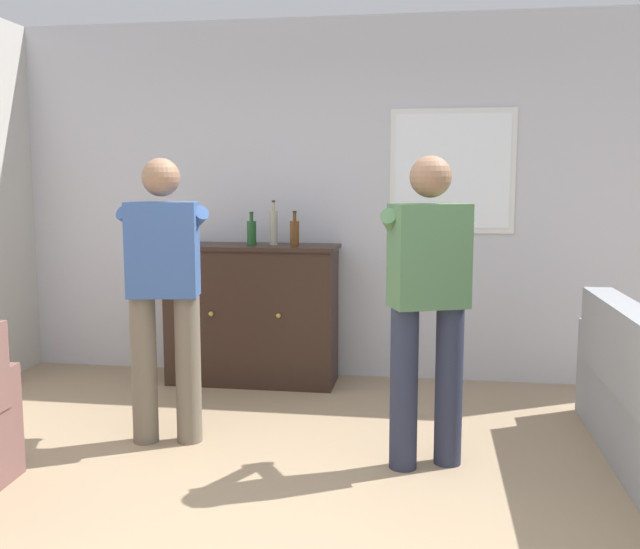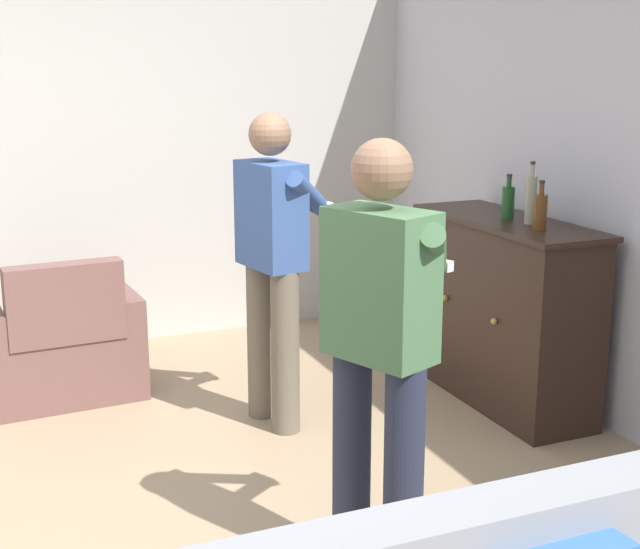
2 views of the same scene
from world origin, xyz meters
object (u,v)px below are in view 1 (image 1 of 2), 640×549
at_px(sideboard_cabinet, 252,314).
at_px(bottle_wine_green, 252,232).
at_px(person_standing_right, 427,296).
at_px(bottle_liquor_amber, 274,227).
at_px(bottle_spirits_clear, 295,232).
at_px(person_standing_left, 164,286).

distance_m(sideboard_cabinet, bottle_wine_green, 0.63).
bearing_deg(person_standing_right, bottle_wine_green, 132.48).
height_order(sideboard_cabinet, bottle_liquor_amber, bottle_liquor_amber).
bearing_deg(bottle_spirits_clear, person_standing_left, -112.47).
height_order(bottle_wine_green, person_standing_right, person_standing_right).
xyz_separation_m(sideboard_cabinet, person_standing_right, (1.34, -1.46, 0.40)).
xyz_separation_m(sideboard_cabinet, bottle_spirits_clear, (0.34, -0.04, 0.63)).
bearing_deg(person_standing_left, bottle_spirits_clear, 67.53).
bearing_deg(person_standing_right, bottle_spirits_clear, 124.94).
xyz_separation_m(person_standing_left, person_standing_right, (1.52, -0.14, 0.00)).
relative_size(sideboard_cabinet, bottle_wine_green, 5.24).
bearing_deg(bottle_liquor_amber, sideboard_cabinet, -171.98).
bearing_deg(bottle_liquor_amber, person_standing_left, -104.87).
relative_size(sideboard_cabinet, person_standing_right, 0.79).
bearing_deg(bottle_wine_green, sideboard_cabinet, 115.25).
xyz_separation_m(bottle_liquor_amber, person_standing_right, (1.17, -1.49, -0.27)).
height_order(bottle_wine_green, person_standing_left, person_standing_left).
distance_m(bottle_spirits_clear, person_standing_right, 1.75).
distance_m(person_standing_left, person_standing_right, 1.53).
xyz_separation_m(bottle_liquor_amber, person_standing_left, (-0.36, -1.35, -0.27)).
bearing_deg(person_standing_right, bottle_liquor_amber, 128.15).
distance_m(bottle_wine_green, person_standing_right, 1.99).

